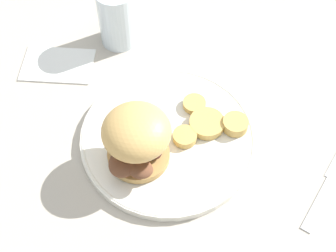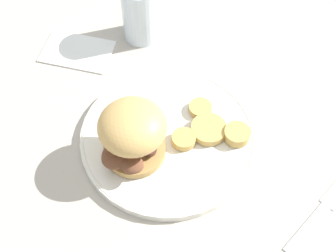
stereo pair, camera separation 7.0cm
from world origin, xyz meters
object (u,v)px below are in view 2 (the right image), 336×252
sandwich (132,134)px  drinking_glass (141,12)px  dinner_plate (168,138)px  fork (321,213)px

sandwich → drinking_glass: (0.16, -0.21, -0.01)m
dinner_plate → sandwich: bearing=69.3°
dinner_plate → sandwich: 0.09m
fork → drinking_glass: 0.45m
sandwich → drinking_glass: 0.26m
sandwich → drinking_glass: size_ratio=0.98×
sandwich → drinking_glass: sandwich is taller
sandwich → fork: (-0.27, -0.09, -0.07)m
dinner_plate → sandwich: size_ratio=2.54×
dinner_plate → drinking_glass: drinking_glass is taller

